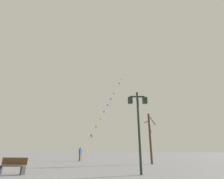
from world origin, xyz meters
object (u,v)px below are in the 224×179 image
(bare_tree, at_px, (150,136))
(park_bench, at_px, (12,166))
(kite_flyer, at_px, (80,153))
(twin_lantern_lamp_post, at_px, (138,115))
(kite_train, at_px, (109,103))

(bare_tree, height_order, park_bench, bare_tree)
(kite_flyer, bearing_deg, bare_tree, -93.44)
(park_bench, bearing_deg, kite_flyer, 88.42)
(twin_lantern_lamp_post, height_order, kite_flyer, twin_lantern_lamp_post)
(park_bench, bearing_deg, twin_lantern_lamp_post, 5.03)
(twin_lantern_lamp_post, distance_m, park_bench, 7.91)
(twin_lantern_lamp_post, relative_size, bare_tree, 0.97)
(kite_train, xyz_separation_m, bare_tree, (4.21, -11.52, -6.56))
(twin_lantern_lamp_post, bearing_deg, kite_flyer, 112.85)
(kite_flyer, distance_m, bare_tree, 9.28)
(twin_lantern_lamp_post, relative_size, park_bench, 2.94)
(kite_train, xyz_separation_m, kite_flyer, (-3.54, -6.72, -8.34))
(twin_lantern_lamp_post, relative_size, kite_flyer, 2.84)
(kite_train, height_order, park_bench, kite_train)
(twin_lantern_lamp_post, xyz_separation_m, park_bench, (-7.34, 0.43, -2.90))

